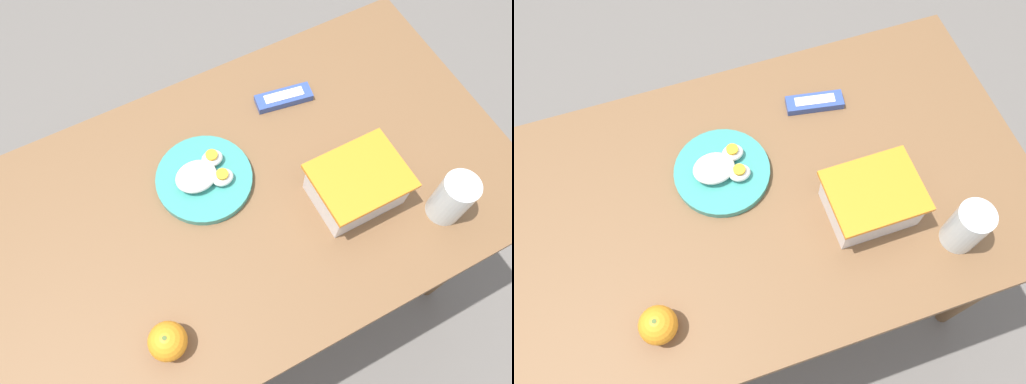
# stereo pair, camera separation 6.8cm
# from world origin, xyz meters

# --- Properties ---
(ground_plane) EXTENTS (10.00, 10.00, 0.00)m
(ground_plane) POSITION_xyz_m (0.00, 0.00, 0.00)
(ground_plane) COLOR #66605B
(table) EXTENTS (1.19, 0.67, 0.73)m
(table) POSITION_xyz_m (0.00, 0.00, 0.65)
(table) COLOR brown
(table) RESTS_ON ground_plane
(food_container) EXTENTS (0.18, 0.15, 0.09)m
(food_container) POSITION_xyz_m (-0.21, 0.10, 0.77)
(food_container) COLOR white
(food_container) RESTS_ON table
(orange_fruit) EXTENTS (0.07, 0.07, 0.07)m
(orange_fruit) POSITION_xyz_m (0.24, 0.20, 0.76)
(orange_fruit) COLOR orange
(orange_fruit) RESTS_ON table
(rice_plate) EXTENTS (0.20, 0.20, 0.05)m
(rice_plate) POSITION_xyz_m (0.05, -0.07, 0.74)
(rice_plate) COLOR teal
(rice_plate) RESTS_ON table
(candy_bar) EXTENTS (0.13, 0.06, 0.02)m
(candy_bar) POSITION_xyz_m (-0.20, -0.18, 0.74)
(candy_bar) COLOR #334C9E
(candy_bar) RESTS_ON table
(drinking_glass) EXTENTS (0.07, 0.07, 0.12)m
(drinking_glass) POSITION_xyz_m (-0.36, 0.21, 0.79)
(drinking_glass) COLOR silver
(drinking_glass) RESTS_ON table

